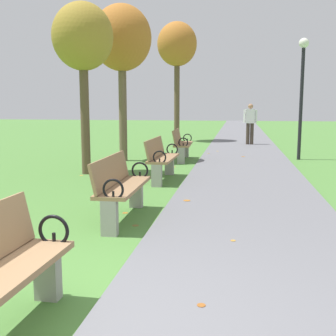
{
  "coord_description": "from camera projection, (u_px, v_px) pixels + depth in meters",
  "views": [
    {
      "loc": [
        1.1,
        -2.53,
        1.62
      ],
      "look_at": [
        -0.05,
        4.44,
        0.55
      ],
      "focal_mm": 45.2,
      "sensor_mm": 36.0,
      "label": 1
    }
  ],
  "objects": [
    {
      "name": "tree_2",
      "position": [
        122.0,
        40.0,
        11.75
      ],
      "size": [
        1.66,
        1.66,
        4.36
      ],
      "color": "brown",
      "rests_on": "ground"
    },
    {
      "name": "pedestrian_walking",
      "position": [
        250.0,
        122.0,
        16.9
      ],
      "size": [
        0.53,
        0.22,
        1.62
      ],
      "color": "#3D3328",
      "rests_on": "paved_walkway"
    },
    {
      "name": "paved_walkway",
      "position": [
        242.0,
        138.0,
        20.23
      ],
      "size": [
        2.59,
        44.0,
        0.02
      ],
      "primitive_type": "cube",
      "color": "slate",
      "rests_on": "ground"
    },
    {
      "name": "lamp_post",
      "position": [
        302.0,
        80.0,
        12.14
      ],
      "size": [
        0.28,
        0.28,
        3.48
      ],
      "color": "black",
      "rests_on": "ground"
    },
    {
      "name": "park_bench_3",
      "position": [
        161.0,
        158.0,
        9.02
      ],
      "size": [
        0.49,
        1.6,
        0.9
      ],
      "color": "#93704C",
      "rests_on": "ground"
    },
    {
      "name": "park_bench_4",
      "position": [
        182.0,
        144.0,
        12.25
      ],
      "size": [
        0.54,
        1.62,
        0.9
      ],
      "color": "#93704C",
      "rests_on": "ground"
    },
    {
      "name": "park_bench_2",
      "position": [
        120.0,
        186.0,
        5.92
      ],
      "size": [
        0.49,
        1.61,
        0.9
      ],
      "color": "#93704C",
      "rests_on": "ground"
    },
    {
      "name": "tree_3",
      "position": [
        177.0,
        46.0,
        18.19
      ],
      "size": [
        1.71,
        1.71,
        5.13
      ],
      "color": "brown",
      "rests_on": "ground"
    },
    {
      "name": "tree_1",
      "position": [
        83.0,
        39.0,
        9.49
      ],
      "size": [
        1.37,
        1.37,
        3.88
      ],
      "color": "brown",
      "rests_on": "ground"
    },
    {
      "name": "scattered_leaves",
      "position": [
        183.0,
        178.0,
        9.32
      ],
      "size": [
        3.82,
        11.42,
        0.02
      ],
      "color": "gold",
      "rests_on": "ground"
    }
  ]
}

